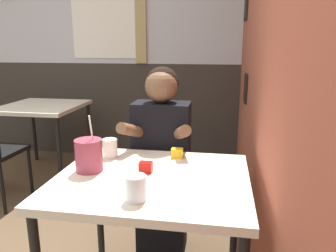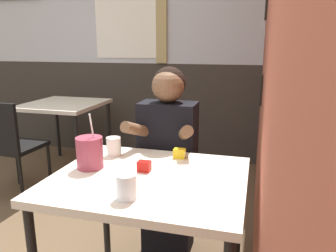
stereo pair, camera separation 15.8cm
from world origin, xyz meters
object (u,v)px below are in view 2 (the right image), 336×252
at_px(main_table, 149,191).
at_px(person_seated, 168,160).
at_px(cocktail_pitcher, 90,153).
at_px(chair_near_window, 9,142).
at_px(background_table, 64,110).

bearing_deg(main_table, person_seated, 95.60).
distance_m(main_table, cocktail_pitcher, 0.34).
xyz_separation_m(main_table, chair_near_window, (-1.53, 0.86, -0.14)).
bearing_deg(person_seated, chair_near_window, 166.89).
xyz_separation_m(background_table, person_seated, (1.42, -1.09, -0.03)).
bearing_deg(background_table, main_table, -47.53).
relative_size(main_table, cocktail_pitcher, 3.22).
bearing_deg(main_table, chair_near_window, 150.68).
bearing_deg(chair_near_window, main_table, -27.13).
distance_m(background_table, cocktail_pitcher, 1.98).
bearing_deg(cocktail_pitcher, main_table, -4.08).
height_order(background_table, cocktail_pitcher, cocktail_pitcher).
height_order(background_table, chair_near_window, chair_near_window).
relative_size(background_table, cocktail_pitcher, 2.83).
bearing_deg(background_table, chair_near_window, -94.71).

